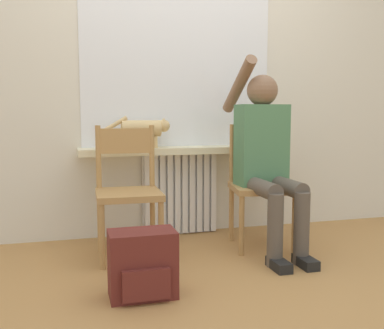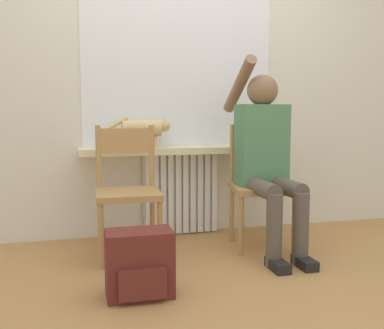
% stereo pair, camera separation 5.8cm
% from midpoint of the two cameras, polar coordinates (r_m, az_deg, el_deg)
% --- Properties ---
extents(ground_plane, '(12.00, 12.00, 0.00)m').
position_cam_midpoint_polar(ground_plane, '(2.54, 4.34, -15.29)').
color(ground_plane, '#B27F47').
extents(wall_with_window, '(7.00, 0.06, 2.70)m').
position_cam_midpoint_polar(wall_with_window, '(3.56, -2.37, 13.08)').
color(wall_with_window, silver).
rests_on(wall_with_window, ground_plane).
extents(radiator, '(0.58, 0.08, 0.64)m').
position_cam_midpoint_polar(radiator, '(3.52, -2.01, -3.69)').
color(radiator, white).
rests_on(radiator, ground_plane).
extents(windowsill, '(1.54, 0.24, 0.05)m').
position_cam_midpoint_polar(windowsill, '(3.40, -1.75, 1.82)').
color(windowsill, beige).
rests_on(windowsill, radiator).
extents(window_glass, '(1.48, 0.01, 1.35)m').
position_cam_midpoint_polar(window_glass, '(3.53, -2.24, 13.37)').
color(window_glass, white).
rests_on(window_glass, windowsill).
extents(chair_left, '(0.42, 0.42, 0.86)m').
position_cam_midpoint_polar(chair_left, '(2.97, -8.69, -3.15)').
color(chair_left, '#B2844C').
rests_on(chair_left, ground_plane).
extents(chair_right, '(0.47, 0.47, 0.86)m').
position_cam_midpoint_polar(chair_right, '(3.21, 8.17, -2.41)').
color(chair_right, '#B2844C').
rests_on(chair_right, ground_plane).
extents(person, '(0.36, 0.97, 1.33)m').
position_cam_midpoint_polar(person, '(3.09, 8.93, 1.48)').
color(person, brown).
rests_on(person, ground_plane).
extents(cat, '(0.50, 0.12, 0.24)m').
position_cam_midpoint_polar(cat, '(3.32, -6.64, 4.52)').
color(cat, '#DBB77A').
rests_on(cat, windowsill).
extents(backpack, '(0.34, 0.23, 0.35)m').
position_cam_midpoint_polar(backpack, '(2.37, -7.00, -12.51)').
color(backpack, maroon).
rests_on(backpack, ground_plane).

